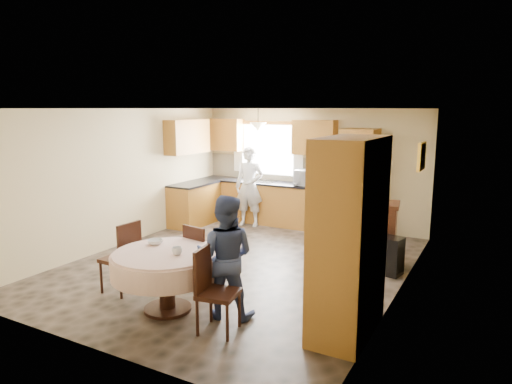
{
  "coord_description": "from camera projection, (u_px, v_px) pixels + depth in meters",
  "views": [
    {
      "loc": [
        3.63,
        -6.07,
        2.5
      ],
      "look_at": [
        0.15,
        0.3,
        1.17
      ],
      "focal_mm": 32.0,
      "sensor_mm": 36.0,
      "label": 1
    }
  ],
  "objects": [
    {
      "name": "oven_upper",
      "position": [
        354.0,
        175.0,
        8.69
      ],
      "size": [
        0.56,
        0.01,
        0.45
      ],
      "primitive_type": "cube",
      "color": "black",
      "rests_on": "oven_tower"
    },
    {
      "name": "wall_cab_right",
      "position": [
        315.0,
        137.0,
        9.44
      ],
      "size": [
        0.9,
        0.33,
        0.72
      ],
      "primitive_type": "cube",
      "color": "#B6772D",
      "rests_on": "wall_back"
    },
    {
      "name": "wall_front",
      "position": [
        86.0,
        234.0,
        4.59
      ],
      "size": [
        5.0,
        0.02,
        2.5
      ],
      "primitive_type": "cube",
      "color": "#C9B581",
      "rests_on": "floor"
    },
    {
      "name": "space_heater",
      "position": [
        387.0,
        255.0,
        6.96
      ],
      "size": [
        0.48,
        0.38,
        0.59
      ],
      "primitive_type": "cube",
      "rotation": [
        0.0,
        0.0,
        -0.19
      ],
      "color": "black",
      "rests_on": "floor"
    },
    {
      "name": "person_dining",
      "position": [
        225.0,
        257.0,
        5.46
      ],
      "size": [
        0.87,
        0.76,
        1.5
      ],
      "primitive_type": "imported",
      "rotation": [
        0.0,
        0.0,
        3.45
      ],
      "color": "navy",
      "rests_on": "floor"
    },
    {
      "name": "bowl_table",
      "position": [
        155.0,
        242.0,
        5.9
      ],
      "size": [
        0.26,
        0.26,
        0.06
      ],
      "primitive_type": "imported",
      "rotation": [
        0.0,
        0.0,
        -0.36
      ],
      "color": "#B2B2B2",
      "rests_on": "dining_table"
    },
    {
      "name": "ceiling",
      "position": [
        238.0,
        109.0,
        6.96
      ],
      "size": [
        5.0,
        6.0,
        0.01
      ],
      "primitive_type": "cube",
      "color": "white",
      "rests_on": "wall_back"
    },
    {
      "name": "cup_table",
      "position": [
        177.0,
        251.0,
        5.48
      ],
      "size": [
        0.14,
        0.14,
        0.1
      ],
      "primitive_type": "imported",
      "rotation": [
        0.0,
        0.0,
        0.2
      ],
      "color": "#B2B2B2",
      "rests_on": "dining_table"
    },
    {
      "name": "bowl_sideboard",
      "position": [
        340.0,
        201.0,
        7.54
      ],
      "size": [
        0.24,
        0.24,
        0.05
      ],
      "primitive_type": "imported",
      "rotation": [
        0.0,
        0.0,
        0.23
      ],
      "color": "#B2B2B2",
      "rests_on": "sideboard"
    },
    {
      "name": "curtain_left",
      "position": [
        238.0,
        146.0,
        10.46
      ],
      "size": [
        0.22,
        0.02,
        1.15
      ],
      "primitive_type": "cube",
      "color": "white",
      "rests_on": "wall_back"
    },
    {
      "name": "window",
      "position": [
        268.0,
        150.0,
        10.16
      ],
      "size": [
        1.4,
        0.03,
        1.1
      ],
      "primitive_type": "cube",
      "color": "white",
      "rests_on": "wall_back"
    },
    {
      "name": "base_cab_back",
      "position": [
        268.0,
        203.0,
        10.06
      ],
      "size": [
        3.3,
        0.6,
        0.88
      ],
      "primitive_type": "cube",
      "color": "#C88335",
      "rests_on": "floor"
    },
    {
      "name": "pendant",
      "position": [
        258.0,
        127.0,
        9.65
      ],
      "size": [
        0.36,
        0.36,
        0.18
      ],
      "primitive_type": "cone",
      "rotation": [
        3.14,
        0.0,
        0.0
      ],
      "color": "beige",
      "rests_on": "ceiling"
    },
    {
      "name": "chair_left",
      "position": [
        124.0,
        254.0,
        6.2
      ],
      "size": [
        0.44,
        0.44,
        1.0
      ],
      "rotation": [
        0.0,
        0.0,
        -1.6
      ],
      "color": "#3A1C0F",
      "rests_on": "floor"
    },
    {
      "name": "chair_right",
      "position": [
        212.0,
        286.0,
        5.13
      ],
      "size": [
        0.48,
        0.48,
        0.97
      ],
      "rotation": [
        0.0,
        0.0,
        1.74
      ],
      "color": "#3A1C0F",
      "rests_on": "floor"
    },
    {
      "name": "wall_cab_side",
      "position": [
        188.0,
        137.0,
        9.72
      ],
      "size": [
        0.33,
        1.2,
        0.72
      ],
      "primitive_type": "cube",
      "color": "#B6772D",
      "rests_on": "wall_left"
    },
    {
      "name": "wall_cab_left",
      "position": [
        225.0,
        135.0,
        10.48
      ],
      "size": [
        0.85,
        0.33,
        0.72
      ],
      "primitive_type": "cube",
      "color": "#B6772D",
      "rests_on": "wall_back"
    },
    {
      "name": "microwave",
      "position": [
        309.0,
        178.0,
        9.44
      ],
      "size": [
        0.62,
        0.45,
        0.33
      ],
      "primitive_type": "imported",
      "rotation": [
        0.0,
        0.0,
        0.08
      ],
      "color": "silver",
      "rests_on": "counter_back"
    },
    {
      "name": "base_cab_left",
      "position": [
        194.0,
        205.0,
        9.92
      ],
      "size": [
        0.6,
        1.2,
        0.88
      ],
      "primitive_type": "cube",
      "color": "#C88335",
      "rests_on": "floor"
    },
    {
      "name": "wall_right",
      "position": [
        401.0,
        205.0,
        6.0
      ],
      "size": [
        0.02,
        6.0,
        2.5
      ],
      "primitive_type": "cube",
      "color": "#C9B581",
      "rests_on": "floor"
    },
    {
      "name": "curtain_right",
      "position": [
        298.0,
        149.0,
        9.76
      ],
      "size": [
        0.22,
        0.02,
        1.15
      ],
      "primitive_type": "cube",
      "color": "white",
      "rests_on": "wall_back"
    },
    {
      "name": "bottle_sideboard",
      "position": [
        384.0,
        199.0,
        7.18
      ],
      "size": [
        0.12,
        0.12,
        0.27
      ],
      "primitive_type": "imported",
      "rotation": [
        0.0,
        0.0,
        -0.15
      ],
      "color": "silver",
      "rests_on": "sideboard"
    },
    {
      "name": "counter_left",
      "position": [
        194.0,
        184.0,
        9.84
      ],
      "size": [
        0.64,
        1.2,
        0.04
      ],
      "primitive_type": "cube",
      "color": "black",
      "rests_on": "base_cab_left"
    },
    {
      "name": "counter_back",
      "position": [
        268.0,
        183.0,
        9.98
      ],
      "size": [
        3.3,
        0.64,
        0.04
      ],
      "primitive_type": "cube",
      "color": "black",
      "rests_on": "base_cab_back"
    },
    {
      "name": "backsplash",
      "position": [
        274.0,
        169.0,
        10.18
      ],
      "size": [
        3.3,
        0.02,
        0.55
      ],
      "primitive_type": "cube",
      "color": "beige",
      "rests_on": "wall_back"
    },
    {
      "name": "dining_table",
      "position": [
        166.0,
        265.0,
        5.64
      ],
      "size": [
        1.34,
        1.34,
        0.77
      ],
      "color": "#3A1C0F",
      "rests_on": "floor"
    },
    {
      "name": "oven_tower",
      "position": [
        358.0,
        183.0,
        9.0
      ],
      "size": [
        0.66,
        0.62,
        2.12
      ],
      "primitive_type": "cube",
      "color": "#C88335",
      "rests_on": "floor"
    },
    {
      "name": "chair_back",
      "position": [
        200.0,
        255.0,
        6.26
      ],
      "size": [
        0.47,
        0.47,
        0.94
      ],
      "rotation": [
        0.0,
        0.0,
        2.98
      ],
      "color": "#3A1C0F",
      "rests_on": "floor"
    },
    {
      "name": "floor",
      "position": [
        239.0,
        265.0,
        7.41
      ],
      "size": [
        5.0,
        6.0,
        0.01
      ],
      "primitive_type": "cube",
      "color": "brown",
      "rests_on": "ground"
    },
    {
      "name": "person_sink",
      "position": [
        249.0,
        187.0,
        9.76
      ],
      "size": [
        0.68,
        0.5,
        1.71
      ],
      "primitive_type": "imported",
      "rotation": [
        0.0,
        0.0,
        0.15
      ],
      "color": "silver",
      "rests_on": "floor"
    },
    {
      "name": "oven_lower",
      "position": [
        353.0,
        201.0,
        8.78
      ],
      "size": [
        0.56,
        0.01,
        0.45
      ],
      "primitive_type": "cube",
      "color": "black",
      "rests_on": "oven_tower"
    },
    {
      "name": "cupboard",
      "position": [
        349.0,
        238.0,
        4.98
      ],
      "size": [
        0.58,
        1.16,
        2.21
      ],
      "primitive_type": "cube",
      "color": "#C88335",
      "rests_on": "floor"
    },
    {
      "name": "framed_picture",
      "position": [
        421.0,
        156.0,
        7.32
      ],
      "size": [
        0.06,
        0.54,
        0.45
      ],
      "color": "yellow",
      "rests_on": "wall_right"
    },
    {
      "name": "sideboard",
      "position": [
        355.0,
        233.0,
        7.5
      ],
      "size": [
        1.42,
        0.75,
        0.96
      ],
      "primitive_type": "cube",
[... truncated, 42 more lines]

